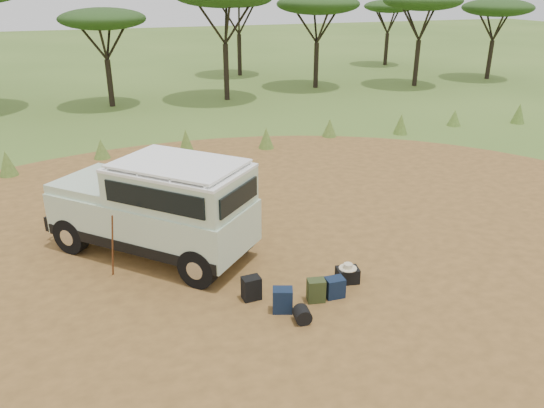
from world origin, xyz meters
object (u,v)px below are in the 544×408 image
object	(u,v)px
safari_vehicle	(157,209)
walking_staff	(113,246)
duffel_navy	(335,287)
backpack_olive	(316,290)
backpack_black	(251,288)
hard_case	(347,275)
backpack_navy	(283,300)

from	to	relation	value
safari_vehicle	walking_staff	world-z (taller)	safari_vehicle
duffel_navy	safari_vehicle	bearing A→B (deg)	136.69
walking_staff	backpack_olive	size ratio (longest dim) A/B	3.22
backpack_black	hard_case	bearing A→B (deg)	-5.33
walking_staff	hard_case	distance (m)	4.99
backpack_navy	duffel_navy	distance (m)	1.18
walking_staff	backpack_black	bearing A→B (deg)	-58.48
backpack_olive	hard_case	distance (m)	1.02
backpack_navy	hard_case	bearing A→B (deg)	38.47
backpack_navy	backpack_olive	bearing A→B (deg)	28.97
walking_staff	duffel_navy	size ratio (longest dim) A/B	3.67
safari_vehicle	walking_staff	bearing A→B (deg)	-98.70
backpack_black	backpack_olive	xyz separation A→B (m)	(1.19, -0.50, -0.01)
safari_vehicle	backpack_navy	bearing A→B (deg)	-14.55
backpack_navy	safari_vehicle	bearing A→B (deg)	140.21
safari_vehicle	hard_case	size ratio (longest dim) A/B	10.17
backpack_black	hard_case	size ratio (longest dim) A/B	1.06
hard_case	safari_vehicle	bearing A→B (deg)	153.56
duffel_navy	hard_case	distance (m)	0.66
backpack_black	backpack_olive	size ratio (longest dim) A/B	1.02
duffel_navy	backpack_navy	bearing A→B (deg)	-171.35
backpack_olive	backpack_black	bearing A→B (deg)	167.58
backpack_olive	duffel_navy	distance (m)	0.42
safari_vehicle	duffel_navy	xyz separation A→B (m)	(3.01, -3.04, -0.92)
backpack_black	duffel_navy	world-z (taller)	backpack_black
safari_vehicle	walking_staff	distance (m)	1.39
backpack_black	duffel_navy	xyz separation A→B (m)	(1.60, -0.48, -0.03)
walking_staff	backpack_olive	bearing A→B (deg)	-54.76
backpack_navy	duffel_navy	size ratio (longest dim) A/B	1.18
backpack_black	duffel_navy	size ratio (longest dim) A/B	1.17
safari_vehicle	backpack_navy	world-z (taller)	safari_vehicle
backpack_black	backpack_olive	bearing A→B (deg)	-26.54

